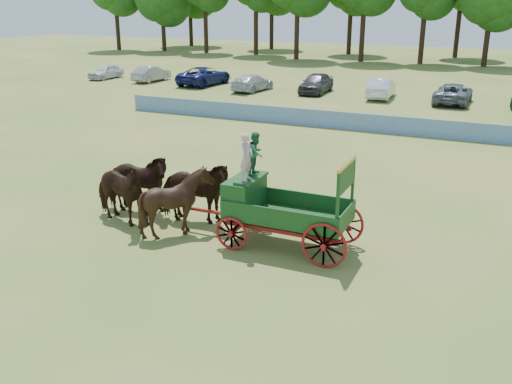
# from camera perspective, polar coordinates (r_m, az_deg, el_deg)

# --- Properties ---
(ground) EXTENTS (160.00, 160.00, 0.00)m
(ground) POSITION_cam_1_polar(r_m,az_deg,el_deg) (19.20, -9.28, -4.39)
(ground) COLOR olive
(ground) RESTS_ON ground
(horse_lead_left) EXTENTS (2.88, 1.78, 2.26)m
(horse_lead_left) POSITION_cam_1_polar(r_m,az_deg,el_deg) (20.24, -13.69, -0.02)
(horse_lead_left) COLOR black
(horse_lead_left) RESTS_ON ground
(horse_lead_right) EXTENTS (2.85, 1.67, 2.26)m
(horse_lead_right) POSITION_cam_1_polar(r_m,az_deg,el_deg) (21.06, -11.88, 0.87)
(horse_lead_right) COLOR black
(horse_lead_right) RESTS_ON ground
(horse_wheel_left) EXTENTS (2.28, 2.08, 2.27)m
(horse_wheel_left) POSITION_cam_1_polar(r_m,az_deg,el_deg) (18.91, -7.91, -0.99)
(horse_wheel_left) COLOR black
(horse_wheel_left) RESTS_ON ground
(horse_wheel_right) EXTENTS (2.88, 1.75, 2.26)m
(horse_wheel_right) POSITION_cam_1_polar(r_m,az_deg,el_deg) (19.79, -6.23, -0.01)
(horse_wheel_right) COLOR black
(horse_wheel_right) RESTS_ON ground
(farm_dray) EXTENTS (6.00, 2.00, 3.63)m
(farm_dray) POSITION_cam_1_polar(r_m,az_deg,el_deg) (17.92, 1.13, -0.55)
(farm_dray) COLOR #A81F10
(farm_dray) RESTS_ON ground
(sponsor_banner) EXTENTS (26.00, 0.08, 1.05)m
(sponsor_banner) POSITION_cam_1_polar(r_m,az_deg,el_deg) (35.07, 5.65, 7.38)
(sponsor_banner) COLOR #1C5099
(sponsor_banner) RESTS_ON ground
(parked_cars) EXTENTS (49.57, 6.77, 1.63)m
(parked_cars) POSITION_cam_1_polar(r_m,az_deg,el_deg) (46.61, 9.91, 10.37)
(parked_cars) COLOR silver
(parked_cars) RESTS_ON ground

